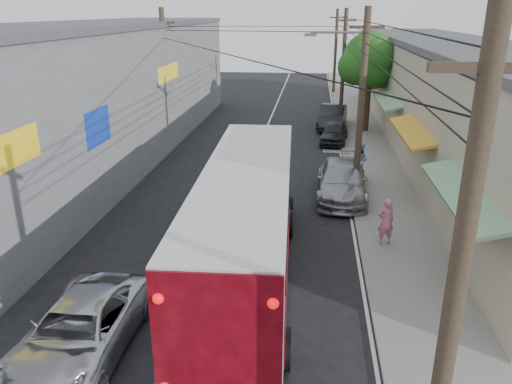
# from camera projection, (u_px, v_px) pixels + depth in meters

# --- Properties ---
(sidewalk) EXTENTS (3.00, 80.00, 0.12)m
(sidewalk) POSITION_uv_depth(u_px,v_px,m) (369.00, 155.00, 28.52)
(sidewalk) COLOR slate
(sidewalk) RESTS_ON ground
(building_right) EXTENTS (7.09, 40.00, 6.25)m
(building_right) POSITION_uv_depth(u_px,v_px,m) (448.00, 96.00, 28.85)
(building_right) COLOR #AFA98B
(building_right) RESTS_ON ground
(building_left) EXTENTS (7.20, 36.00, 7.25)m
(building_left) POSITION_uv_depth(u_px,v_px,m) (96.00, 92.00, 27.02)
(building_left) COLOR gray
(building_left) RESTS_ON ground
(utility_poles) EXTENTS (11.80, 45.28, 8.00)m
(utility_poles) POSITION_uv_depth(u_px,v_px,m) (312.00, 81.00, 27.79)
(utility_poles) COLOR #473828
(utility_poles) RESTS_ON ground
(street_tree) EXTENTS (4.40, 4.00, 6.60)m
(street_tree) POSITION_uv_depth(u_px,v_px,m) (371.00, 62.00, 32.51)
(street_tree) COLOR #3F2B19
(street_tree) RESTS_ON ground
(coach_bus) EXTENTS (3.16, 12.21, 3.49)m
(coach_bus) POSITION_uv_depth(u_px,v_px,m) (247.00, 221.00, 15.11)
(coach_bus) COLOR silver
(coach_bus) RESTS_ON ground
(jeepney) EXTENTS (2.30, 4.96, 1.37)m
(jeepney) POSITION_uv_depth(u_px,v_px,m) (79.00, 331.00, 11.77)
(jeepney) COLOR silver
(jeepney) RESTS_ON ground
(parked_suv) EXTENTS (2.27, 5.29, 1.52)m
(parked_suv) POSITION_uv_depth(u_px,v_px,m) (342.00, 181.00, 21.95)
(parked_suv) COLOR #96969D
(parked_suv) RESTS_ON ground
(parked_car_mid) EXTENTS (2.00, 4.00, 1.31)m
(parked_car_mid) POSITION_uv_depth(u_px,v_px,m) (334.00, 132.00, 31.13)
(parked_car_mid) COLOR #222227
(parked_car_mid) RESTS_ON ground
(parked_car_far) EXTENTS (2.32, 5.03, 1.60)m
(parked_car_far) POSITION_uv_depth(u_px,v_px,m) (332.00, 117.00, 35.00)
(parked_car_far) COLOR black
(parked_car_far) RESTS_ON ground
(pedestrian_near) EXTENTS (0.71, 0.58, 1.68)m
(pedestrian_near) POSITION_uv_depth(u_px,v_px,m) (386.00, 221.00, 17.23)
(pedestrian_near) COLOR #C2668C
(pedestrian_near) RESTS_ON sidewalk
(pedestrian_far) EXTENTS (1.07, 1.02, 1.74)m
(pedestrian_far) POSITION_uv_depth(u_px,v_px,m) (360.00, 160.00, 24.17)
(pedestrian_far) COLOR #94A7D8
(pedestrian_far) RESTS_ON sidewalk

